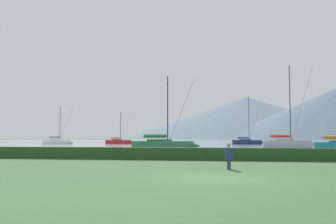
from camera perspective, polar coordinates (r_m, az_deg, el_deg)
ground_plane at (r=13.96m, az=7.44°, el=-9.84°), size 1000.00×1000.00×0.00m
harbor_water at (r=150.88m, az=9.74°, el=-4.34°), size 320.00×246.00×0.00m
hedge_line at (r=24.90m, az=8.55°, el=-6.25°), size 80.00×1.20×0.80m
sailboat_slip_0 at (r=82.55m, az=11.82°, el=-4.38°), size 6.85×3.39×10.31m
sailboat_slip_2 at (r=86.14m, az=-16.20°, el=-4.27°), size 7.39×2.84×8.11m
sailboat_slip_3 at (r=88.22m, az=-7.40°, el=-4.41°), size 6.57×2.00×7.27m
sailboat_slip_4 at (r=58.65m, az=17.50°, el=-4.44°), size 7.96×2.75×12.15m
sailboat_slip_5 at (r=43.26m, az=-0.66°, el=-4.94°), size 7.91×2.93×8.48m
person_seated_viewer at (r=17.67m, az=9.12°, el=-6.33°), size 0.36×0.56×1.25m
distant_hill_central_peak at (r=392.49m, az=11.67°, el=-0.88°), size 257.80×257.80×42.42m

